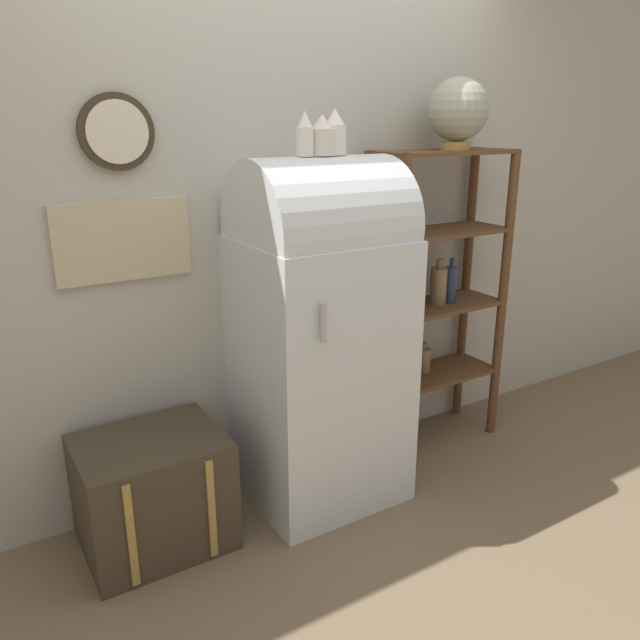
% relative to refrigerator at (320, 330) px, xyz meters
% --- Properties ---
extents(ground_plane, '(12.00, 12.00, 0.00)m').
position_rel_refrigerator_xyz_m(ground_plane, '(0.00, -0.24, -0.83)').
color(ground_plane, '#7A664C').
extents(wall_back, '(7.00, 0.09, 2.70)m').
position_rel_refrigerator_xyz_m(wall_back, '(-0.01, 0.33, 0.53)').
color(wall_back, '#B7B7AD').
rests_on(wall_back, ground_plane).
extents(refrigerator, '(0.68, 0.64, 1.58)m').
position_rel_refrigerator_xyz_m(refrigerator, '(0.00, 0.00, 0.00)').
color(refrigerator, silver).
rests_on(refrigerator, ground_plane).
extents(suitcase_trunk, '(0.58, 0.48, 0.49)m').
position_rel_refrigerator_xyz_m(suitcase_trunk, '(-0.80, 0.03, -0.58)').
color(suitcase_trunk, '#423828').
rests_on(suitcase_trunk, ground_plane).
extents(shelf_unit, '(0.76, 0.33, 1.58)m').
position_rel_refrigerator_xyz_m(shelf_unit, '(0.79, 0.12, 0.06)').
color(shelf_unit, brown).
rests_on(shelf_unit, ground_plane).
extents(globe, '(0.30, 0.30, 0.34)m').
position_rel_refrigerator_xyz_m(globe, '(0.83, 0.08, 0.94)').
color(globe, '#AD8942').
rests_on(globe, shelf_unit).
extents(vase_left, '(0.07, 0.07, 0.18)m').
position_rel_refrigerator_xyz_m(vase_left, '(-0.08, -0.01, 0.84)').
color(vase_left, white).
rests_on(vase_left, refrigerator).
extents(vase_center, '(0.10, 0.10, 0.16)m').
position_rel_refrigerator_xyz_m(vase_center, '(0.01, -0.00, 0.83)').
color(vase_center, silver).
rests_on(vase_center, refrigerator).
extents(vase_right, '(0.10, 0.10, 0.19)m').
position_rel_refrigerator_xyz_m(vase_right, '(0.08, 0.01, 0.85)').
color(vase_right, white).
rests_on(vase_right, refrigerator).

